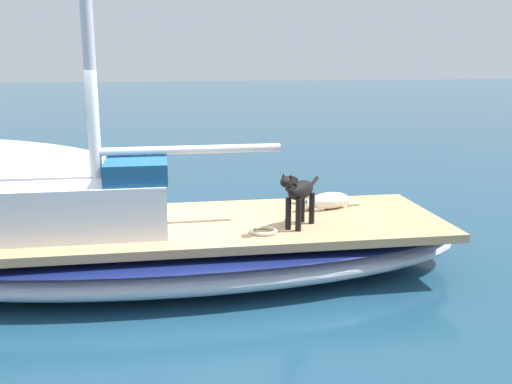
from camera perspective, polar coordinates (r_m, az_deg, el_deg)
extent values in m
plane|color=navy|center=(7.38, -7.74, -7.97)|extent=(120.00, 120.00, 0.00)
ellipsoid|color=#B2B7C1|center=(7.29, -7.81, -5.92)|extent=(2.61, 7.24, 0.56)
ellipsoid|color=navy|center=(7.23, -7.85, -4.57)|extent=(2.62, 7.27, 0.08)
cube|color=tan|center=(7.19, -7.89, -3.43)|extent=(2.15, 6.65, 0.10)
cylinder|color=silver|center=(7.00, -6.49, 4.15)|extent=(0.10, 2.20, 0.10)
cube|color=silver|center=(7.17, -17.60, -1.06)|extent=(1.43, 2.22, 0.60)
cube|color=navy|center=(7.02, -11.60, 2.51)|extent=(1.34, 0.72, 0.24)
ellipsoid|color=black|center=(6.88, 4.40, 0.20)|extent=(0.54, 0.51, 0.22)
cylinder|color=black|center=(6.76, 4.18, -2.28)|extent=(0.07, 0.07, 0.38)
cylinder|color=black|center=(6.82, 3.19, -2.13)|extent=(0.07, 0.07, 0.38)
cylinder|color=black|center=(7.08, 5.50, -1.60)|extent=(0.07, 0.07, 0.38)
cylinder|color=black|center=(7.13, 4.54, -1.47)|extent=(0.07, 0.07, 0.38)
cylinder|color=black|center=(6.65, 3.53, 0.74)|extent=(0.21, 0.21, 0.19)
ellipsoid|color=black|center=(6.54, 3.06, 1.03)|extent=(0.25, 0.24, 0.13)
cone|color=black|center=(6.51, 3.41, 1.50)|extent=(0.05, 0.05, 0.06)
cone|color=black|center=(6.55, 2.71, 1.58)|extent=(0.05, 0.05, 0.06)
torus|color=black|center=(6.65, 3.53, 0.74)|extent=(0.18, 0.18, 0.10)
cylinder|color=black|center=(7.19, 5.67, 0.98)|extent=(0.20, 0.18, 0.12)
ellipsoid|color=silver|center=(7.82, 7.21, -0.84)|extent=(0.39, 0.64, 0.22)
ellipsoid|color=silver|center=(7.64, 4.81, -1.17)|extent=(0.17, 0.22, 0.13)
cone|color=#504E4A|center=(7.59, 4.98, -0.85)|extent=(0.05, 0.05, 0.05)
cone|color=#504E4A|center=(7.67, 4.66, -0.70)|extent=(0.05, 0.05, 0.05)
cylinder|color=silver|center=(7.69, 6.06, -1.66)|extent=(0.09, 0.19, 0.06)
cylinder|color=silver|center=(7.79, 5.64, -1.46)|extent=(0.09, 0.19, 0.06)
cylinder|color=silver|center=(8.04, 9.60, -1.12)|extent=(0.08, 0.18, 0.04)
cylinder|color=#B7B7BC|center=(8.09, 4.94, -0.81)|extent=(0.16, 0.16, 0.08)
cylinder|color=#B7B7BC|center=(8.07, 4.95, -0.19)|extent=(0.13, 0.13, 0.10)
cylinder|color=black|center=(8.06, 4.96, 0.26)|extent=(0.15, 0.15, 0.03)
torus|color=beige|center=(6.72, 0.75, -3.83)|extent=(0.32, 0.32, 0.04)
cube|color=maroon|center=(11.35, -22.60, 2.09)|extent=(1.76, 2.35, 0.36)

